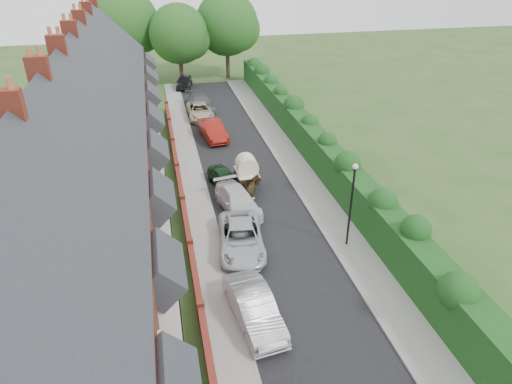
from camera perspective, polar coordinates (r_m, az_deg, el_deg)
ground at (r=22.75m, az=7.05°, el=-13.48°), size 140.00×140.00×0.00m
road at (r=31.26m, az=-0.34°, el=-0.33°), size 6.00×58.00×0.02m
pavement_hedge_side at (r=32.25m, az=6.80°, el=0.53°), size 2.20×58.00×0.12m
pavement_house_side at (r=30.75m, az=-7.36°, el=-1.01°), size 1.70×58.00×0.12m
kerb_hedge_side at (r=31.94m, az=5.01°, el=0.34°), size 0.18×58.00×0.13m
kerb_house_side at (r=30.81m, az=-5.89°, el=-0.85°), size 0.18×58.00×0.13m
hedge at (r=32.17m, az=9.99°, el=3.27°), size 2.10×58.00×2.85m
terrace_row at (r=28.20m, az=-21.00°, el=4.39°), size 9.05×40.50×11.50m
garden_wall_row at (r=29.64m, az=-9.12°, el=-1.48°), size 0.35×40.35×1.10m
lamppost at (r=24.98m, az=11.91°, el=-0.40°), size 0.32×0.32×5.16m
tree_far_left at (r=56.69m, az=-9.29°, el=18.78°), size 7.14×6.80×9.29m
tree_far_right at (r=59.24m, az=-3.30°, el=20.09°), size 7.98×7.60×10.31m
tree_far_back at (r=59.43m, az=-15.65°, el=19.48°), size 8.40×8.00×10.82m
car_silver_a at (r=21.15m, az=-0.22°, el=-14.30°), size 2.25×4.88×1.55m
car_silver_b at (r=25.53m, az=-1.86°, el=-5.77°), size 3.12×5.61×1.48m
car_white at (r=29.16m, az=-2.31°, el=-1.10°), size 2.81×5.12×1.40m
car_green at (r=32.08m, az=-3.97°, el=1.68°), size 2.31×4.01×1.28m
car_red at (r=40.42m, az=-5.45°, el=7.73°), size 2.29×4.96×1.58m
car_beige at (r=45.65m, az=-7.01°, el=10.02°), size 2.35×5.07×1.41m
car_grey at (r=47.53m, az=-7.00°, el=10.91°), size 2.86×5.74×1.60m
car_black at (r=56.00m, az=-8.98°, el=13.45°), size 2.43×4.57×1.48m
horse at (r=30.00m, az=-0.33°, el=0.13°), size 1.49×2.16×1.66m
horse_cart at (r=31.60m, az=-1.16°, el=2.83°), size 1.53×3.37×2.43m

